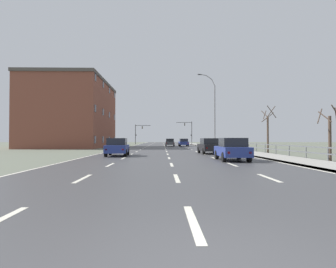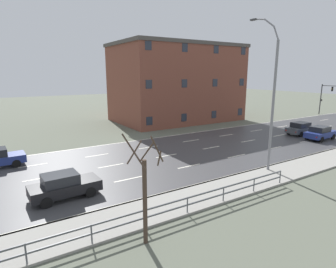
# 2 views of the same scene
# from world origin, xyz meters

# --- Properties ---
(ground_plane) EXTENTS (160.00, 160.00, 0.12)m
(ground_plane) POSITION_xyz_m (0.00, 48.00, -0.06)
(ground_plane) COLOR #5B6051
(road_asphalt_strip) EXTENTS (14.00, 120.00, 0.03)m
(road_asphalt_strip) POSITION_xyz_m (0.00, 59.99, 0.01)
(road_asphalt_strip) COLOR #3D3D3F
(road_asphalt_strip) RESTS_ON ground
(street_lamp_midground) EXTENTS (2.73, 0.24, 11.57)m
(street_lamp_midground) POSITION_xyz_m (7.43, 39.02, 5.64)
(street_lamp_midground) COLOR slate
(street_lamp_midground) RESTS_ON ground
(traffic_signal_left) EXTENTS (4.29, 0.36, 5.51)m
(traffic_signal_left) POSITION_xyz_m (-7.13, 72.88, 3.61)
(traffic_signal_left) COLOR #38383A
(traffic_signal_left) RESTS_ON ground
(car_near_right) EXTENTS (1.97, 4.17, 1.57)m
(car_near_right) POSITION_xyz_m (4.21, 24.47, 0.80)
(car_near_right) COLOR black
(car_near_right) RESTS_ON ground
(car_distant) EXTENTS (1.91, 4.14, 1.57)m
(car_distant) POSITION_xyz_m (1.09, 53.31, 0.80)
(car_distant) COLOR #474C51
(car_distant) RESTS_ON ground
(car_near_left) EXTENTS (1.94, 4.16, 1.57)m
(car_near_left) POSITION_xyz_m (3.85, 52.71, 0.80)
(car_near_left) COLOR navy
(car_near_left) RESTS_ON ground
(brick_building) EXTENTS (12.35, 19.30, 11.89)m
(brick_building) POSITION_xyz_m (-16.65, 46.59, 5.96)
(brick_building) COLOR brown
(brick_building) RESTS_ON ground
(bare_tree_mid) EXTENTS (1.50, 1.73, 5.11)m
(bare_tree_mid) POSITION_xyz_m (10.97, 26.53, 2.38)
(bare_tree_mid) COLOR #423328
(bare_tree_mid) RESTS_ON ground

